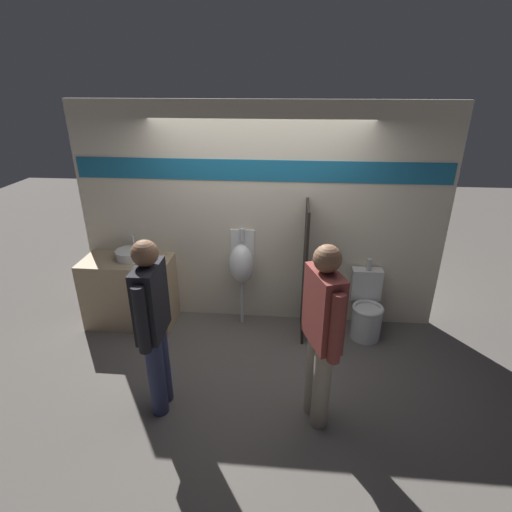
% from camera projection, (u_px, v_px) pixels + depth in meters
% --- Properties ---
extents(ground_plane, '(16.00, 16.00, 0.00)m').
position_uv_depth(ground_plane, '(255.00, 341.00, 4.81)').
color(ground_plane, '#5B5651').
extents(display_wall, '(4.40, 0.07, 2.70)m').
position_uv_depth(display_wall, '(259.00, 218.00, 4.80)').
color(display_wall, beige).
rests_on(display_wall, ground_plane).
extents(sink_counter, '(1.08, 0.56, 0.88)m').
position_uv_depth(sink_counter, '(130.00, 292.00, 5.03)').
color(sink_counter, tan).
rests_on(sink_counter, ground_plane).
extents(sink_basin, '(0.35, 0.35, 0.25)m').
position_uv_depth(sink_basin, '(131.00, 254.00, 4.88)').
color(sink_basin, silver).
rests_on(sink_basin, sink_counter).
extents(cell_phone, '(0.07, 0.14, 0.01)m').
position_uv_depth(cell_phone, '(148.00, 264.00, 4.72)').
color(cell_phone, '#B7B7BC').
rests_on(cell_phone, sink_counter).
extents(divider_near_counter, '(0.03, 0.58, 1.64)m').
position_uv_depth(divider_near_counter, '(305.00, 272.00, 4.68)').
color(divider_near_counter, '#28231E').
rests_on(divider_near_counter, ground_plane).
extents(urinal_near_counter, '(0.31, 0.33, 1.25)m').
position_uv_depth(urinal_near_counter, '(241.00, 264.00, 4.87)').
color(urinal_near_counter, silver).
rests_on(urinal_near_counter, ground_plane).
extents(toilet, '(0.37, 0.53, 0.94)m').
position_uv_depth(toilet, '(366.00, 310.00, 4.83)').
color(toilet, silver).
rests_on(toilet, ground_plane).
extents(person_in_vest, '(0.23, 0.60, 1.72)m').
position_uv_depth(person_in_vest, '(153.00, 322.00, 3.49)').
color(person_in_vest, '#282D4C').
rests_on(person_in_vest, ground_plane).
extents(person_with_lanyard, '(0.33, 0.58, 1.74)m').
position_uv_depth(person_with_lanyard, '(322.00, 330.00, 3.36)').
color(person_with_lanyard, gray).
rests_on(person_with_lanyard, ground_plane).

